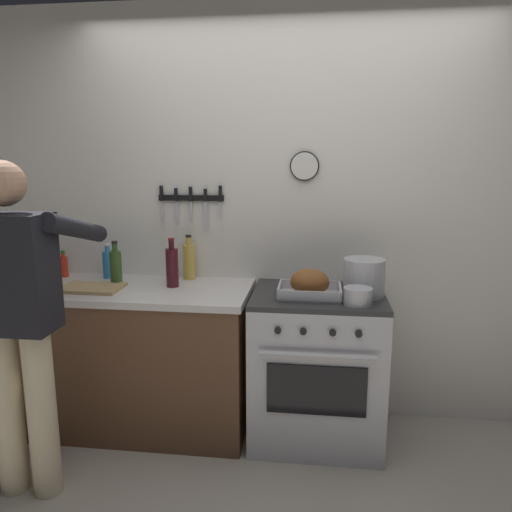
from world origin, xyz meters
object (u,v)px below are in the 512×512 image
at_px(person_cook, 18,310).
at_px(bottle_wine_red, 172,266).
at_px(stove, 317,366).
at_px(bottle_dish_soap, 108,264).
at_px(bottle_hot_sauce, 64,266).
at_px(cutting_board, 91,288).
at_px(roasting_pan, 310,285).
at_px(bottle_cooking_oil, 189,261).
at_px(bottle_olive_oil, 116,267).
at_px(saucepan, 358,296).
at_px(stock_pot, 364,277).

relative_size(person_cook, bottle_wine_red, 5.55).
xyz_separation_m(stove, bottle_dish_soap, (-1.36, 0.21, 0.54)).
bearing_deg(bottle_hot_sauce, cutting_board, -41.28).
relative_size(roasting_pan, cutting_board, 0.98).
distance_m(stove, bottle_dish_soap, 1.48).
xyz_separation_m(bottle_cooking_oil, bottle_dish_soap, (-0.53, -0.04, -0.03)).
bearing_deg(stove, bottle_olive_oil, 177.80).
height_order(bottle_hot_sauce, bottle_dish_soap, bottle_dish_soap).
xyz_separation_m(saucepan, bottle_wine_red, (-1.09, 0.24, 0.08)).
bearing_deg(stock_pot, person_cook, -158.53).
bearing_deg(bottle_wine_red, stock_pot, -2.56).
distance_m(stove, stock_pot, 0.61).
xyz_separation_m(cutting_board, bottle_hot_sauce, (-0.32, 0.28, 0.06)).
relative_size(person_cook, saucepan, 10.81).
bearing_deg(bottle_cooking_oil, bottle_dish_soap, -175.65).
xyz_separation_m(roasting_pan, saucepan, (0.26, -0.12, -0.02)).
height_order(cutting_board, bottle_hot_sauce, bottle_hot_sauce).
xyz_separation_m(cutting_board, bottle_olive_oil, (0.10, 0.13, 0.10)).
bearing_deg(bottle_cooking_oil, cutting_board, -147.24).
bearing_deg(bottle_olive_oil, saucepan, -9.55).
relative_size(stock_pot, bottle_dish_soap, 1.03).
height_order(person_cook, bottle_olive_oil, person_cook).
relative_size(cutting_board, bottle_hot_sauce, 2.06).
bearing_deg(bottle_dish_soap, person_cook, -94.67).
bearing_deg(cutting_board, bottle_olive_oil, 51.81).
xyz_separation_m(roasting_pan, cutting_board, (-1.29, -0.00, -0.06)).
distance_m(saucepan, bottle_hot_sauce, 1.91).
distance_m(stove, person_cook, 1.66).
distance_m(stove, bottle_hot_sauce, 1.75).
relative_size(roasting_pan, bottle_cooking_oil, 1.22).
height_order(roasting_pan, bottle_hot_sauce, bottle_hot_sauce).
relative_size(stove, bottle_olive_oil, 3.31).
height_order(cutting_board, bottle_olive_oil, bottle_olive_oil).
relative_size(roasting_pan, bottle_dish_soap, 1.55).
bearing_deg(bottle_dish_soap, stove, -8.61).
bearing_deg(cutting_board, bottle_wine_red, 15.38).
xyz_separation_m(stock_pot, bottle_hot_sauce, (-1.92, 0.21, -0.03)).
bearing_deg(stock_pot, stove, 178.35).
height_order(stove, roasting_pan, roasting_pan).
relative_size(saucepan, bottle_dish_soap, 0.68).
distance_m(cutting_board, bottle_hot_sauce, 0.43).
bearing_deg(bottle_olive_oil, cutting_board, -128.19).
xyz_separation_m(roasting_pan, bottle_olive_oil, (-1.19, 0.13, 0.04)).
xyz_separation_m(stock_pot, bottle_dish_soap, (-1.61, 0.21, -0.01)).
height_order(roasting_pan, bottle_olive_oil, bottle_olive_oil).
xyz_separation_m(bottle_wine_red, bottle_hot_sauce, (-0.78, 0.15, -0.05)).
bearing_deg(person_cook, stove, -75.40).
distance_m(cutting_board, bottle_dish_soap, 0.30).
height_order(bottle_wine_red, bottle_hot_sauce, bottle_wine_red).
bearing_deg(bottle_olive_oil, stock_pot, -2.11).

